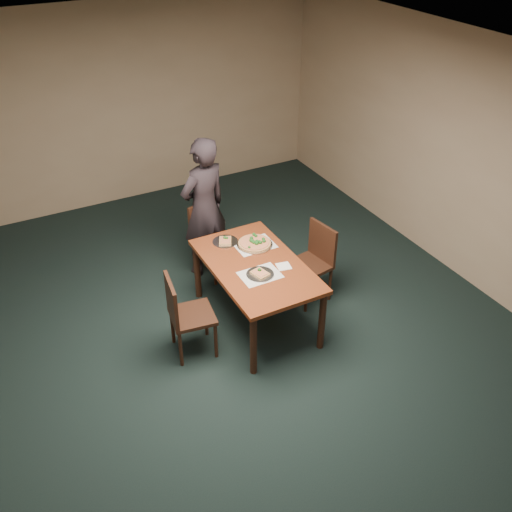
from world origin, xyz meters
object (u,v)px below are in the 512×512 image
pizza_pan (255,243)px  slice_plate_far (225,241)px  chair_far (210,234)px  diner (204,208)px  slice_plate_near (260,274)px  chair_left (184,312)px  dining_table (256,271)px  chair_right (314,258)px

pizza_pan → slice_plate_far: pizza_pan is taller
chair_far → slice_plate_far: size_ratio=3.25×
diner → pizza_pan: (0.23, -0.83, -0.09)m
slice_plate_near → pizza_pan: bearing=67.9°
chair_left → slice_plate_near: (0.80, -0.08, 0.25)m
dining_table → slice_plate_near: size_ratio=5.36×
diner → slice_plate_near: diner is taller
chair_far → pizza_pan: (0.20, -0.78, 0.26)m
chair_far → slice_plate_far: bearing=-116.1°
dining_table → chair_right: chair_right is taller
slice_plate_near → slice_plate_far: 0.72m
dining_table → diner: size_ratio=0.87×
chair_right → slice_plate_near: (-0.84, -0.28, 0.25)m
diner → slice_plate_far: bearing=71.7°
slice_plate_far → chair_far: bearing=84.5°
chair_left → pizza_pan: 1.13m
chair_right → slice_plate_near: bearing=-80.8°
dining_table → chair_right: 0.81m
slice_plate_far → slice_plate_near: bearing=-86.1°
chair_left → pizza_pan: chair_left is taller
diner → chair_right: bearing=113.1°
dining_table → pizza_pan: (0.16, 0.33, 0.12)m
slice_plate_near → slice_plate_far: (-0.05, 0.72, -0.00)m
chair_right → slice_plate_near: size_ratio=3.25×
chair_left → slice_plate_far: chair_left is taller
chair_far → slice_plate_far: (-0.06, -0.58, 0.25)m
chair_left → chair_right: bearing=-75.0°
chair_right → dining_table: bearing=-92.5°
chair_left → diner: (0.78, 1.26, 0.35)m
chair_far → chair_left: 1.46m
chair_right → slice_plate_far: chair_right is taller
dining_table → chair_right: size_ratio=1.65×
chair_left → pizza_pan: size_ratio=2.32×
dining_table → chair_far: 1.12m
dining_table → pizza_pan: bearing=64.4°
chair_left → slice_plate_near: chair_left is taller
dining_table → pizza_pan: 0.38m
chair_left → pizza_pan: bearing=-58.8°
chair_left → slice_plate_far: 1.02m
diner → pizza_pan: diner is taller
pizza_pan → chair_right: bearing=-20.1°
dining_table → diner: bearing=93.8°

